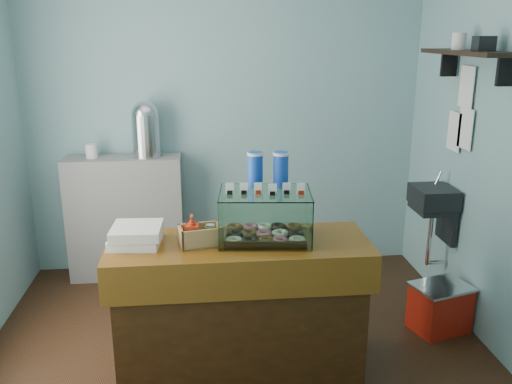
{
  "coord_description": "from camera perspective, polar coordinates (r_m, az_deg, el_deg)",
  "views": [
    {
      "loc": [
        -0.21,
        -3.33,
        2.13
      ],
      "look_at": [
        0.11,
        -0.15,
        1.19
      ],
      "focal_mm": 38.0,
      "sensor_mm": 36.0,
      "label": 1
    }
  ],
  "objects": [
    {
      "name": "ground",
      "position": [
        3.96,
        -1.92,
        -16.13
      ],
      "size": [
        3.5,
        3.5,
        0.0
      ],
      "primitive_type": "plane",
      "color": "black",
      "rests_on": "ground"
    },
    {
      "name": "condiment_crate",
      "position": [
        3.27,
        -6.07,
        -4.44
      ],
      "size": [
        0.27,
        0.19,
        0.2
      ],
      "rotation": [
        0.0,
        0.0,
        0.19
      ],
      "color": "tan",
      "rests_on": "counter"
    },
    {
      "name": "counter",
      "position": [
        3.51,
        -1.7,
        -12.04
      ],
      "size": [
        1.6,
        0.6,
        0.9
      ],
      "color": "#47220D",
      "rests_on": "ground"
    },
    {
      "name": "pastry_boxes",
      "position": [
        3.35,
        -12.48,
        -4.45
      ],
      "size": [
        0.32,
        0.32,
        0.12
      ],
      "rotation": [
        0.0,
        0.0,
        -0.1
      ],
      "color": "white",
      "rests_on": "counter"
    },
    {
      "name": "back_shelf",
      "position": [
        4.96,
        -13.5,
        -2.63
      ],
      "size": [
        1.0,
        0.32,
        1.1
      ],
      "primitive_type": "cube",
      "color": "gray",
      "rests_on": "ground"
    },
    {
      "name": "coffee_urn",
      "position": [
        4.74,
        -11.54,
        6.65
      ],
      "size": [
        0.26,
        0.26,
        0.48
      ],
      "color": "silver",
      "rests_on": "back_shelf"
    },
    {
      "name": "red_cooler",
      "position": [
        4.31,
        18.79,
        -11.41
      ],
      "size": [
        0.48,
        0.41,
        0.36
      ],
      "rotation": [
        0.0,
        0.0,
        0.29
      ],
      "color": "red",
      "rests_on": "ground"
    },
    {
      "name": "display_case",
      "position": [
        3.34,
        1.03,
        -2.13
      ],
      "size": [
        0.6,
        0.46,
        0.52
      ],
      "rotation": [
        0.0,
        0.0,
        -0.1
      ],
      "color": "black",
      "rests_on": "counter"
    },
    {
      "name": "room_shell",
      "position": [
        3.37,
        -1.76,
        9.2
      ],
      "size": [
        3.54,
        3.04,
        2.82
      ],
      "color": "#80B2BA",
      "rests_on": "ground"
    }
  ]
}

